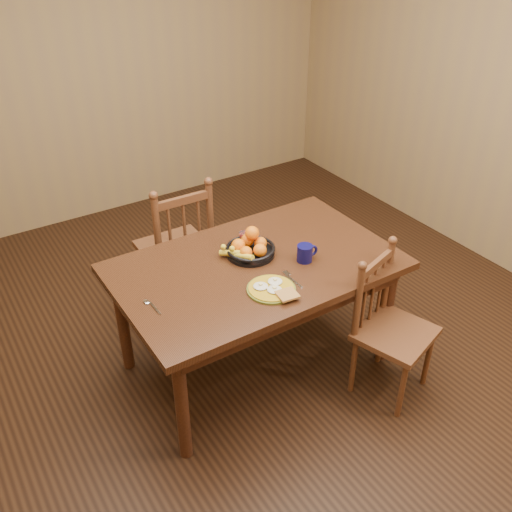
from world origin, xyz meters
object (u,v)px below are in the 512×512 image
coffee_mug (305,253)px  fruit_bowl (250,248)px  chair_near (390,328)px  breakfast_plate (272,289)px  chair_far (177,248)px  dining_table (256,276)px

coffee_mug → fruit_bowl: size_ratio=0.41×
chair_near → breakfast_plate: chair_near is taller
chair_near → coffee_mug: (-0.28, 0.46, 0.37)m
coffee_mug → fruit_bowl: fruit_bowl is taller
coffee_mug → chair_far: bearing=113.3°
breakfast_plate → fruit_bowl: bearing=76.3°
dining_table → breakfast_plate: bearing=-104.7°
dining_table → fruit_bowl: size_ratio=4.94×
chair_far → fruit_bowl: (0.16, -0.69, 0.31)m
dining_table → coffee_mug: coffee_mug is taller
chair_far → breakfast_plate: (0.07, -1.05, 0.27)m
chair_near → dining_table: bearing=114.9°
dining_table → chair_near: bearing=-47.2°
chair_near → breakfast_plate: 0.76m
chair_far → chair_near: chair_far is taller
chair_near → fruit_bowl: (-0.52, 0.68, 0.36)m
breakfast_plate → fruit_bowl: fruit_bowl is taller
breakfast_plate → fruit_bowl: size_ratio=0.91×
dining_table → fruit_bowl: 0.16m
breakfast_plate → coffee_mug: size_ratio=2.19×
dining_table → breakfast_plate: 0.29m
chair_near → breakfast_plate: size_ratio=3.05×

